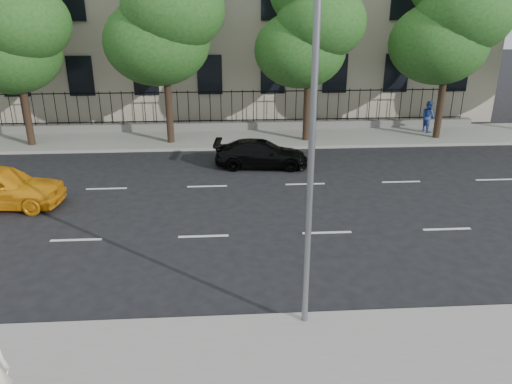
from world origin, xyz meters
TOP-DOWN VIEW (x-y plane):
  - ground at (0.00, 0.00)m, footprint 120.00×120.00m
  - near_sidewalk at (0.00, -4.00)m, footprint 60.00×4.00m
  - far_sidewalk at (0.00, 14.00)m, footprint 60.00×4.00m
  - lane_markings at (0.00, 4.75)m, footprint 49.60×4.62m
  - iron_fence at (0.00, 15.70)m, footprint 30.00×0.50m
  - street_light at (2.50, -1.77)m, footprint 0.25×3.32m
  - tree_b at (-8.96, 13.36)m, footprint 5.53×5.12m
  - tree_c at (-1.96, 13.36)m, footprint 5.89×5.50m
  - tree_d at (5.04, 13.36)m, footprint 5.34×4.94m
  - tree_e at (12.04, 13.36)m, footprint 5.71×5.31m
  - black_sedan at (2.37, 9.37)m, footprint 4.31×2.09m
  - pedestrian_far at (11.97, 14.44)m, footprint 0.83×0.96m

SIDE VIEW (x-z plane):
  - ground at x=0.00m, z-range 0.00..0.00m
  - lane_markings at x=0.00m, z-range 0.00..0.01m
  - near_sidewalk at x=0.00m, z-range 0.00..0.15m
  - far_sidewalk at x=0.00m, z-range 0.00..0.15m
  - black_sedan at x=2.37m, z-range 0.00..1.21m
  - iron_fence at x=0.00m, z-range -0.45..1.75m
  - pedestrian_far at x=11.97m, z-range 0.15..1.84m
  - street_light at x=2.50m, z-range 1.12..9.17m
  - tree_d at x=5.04m, z-range 1.42..10.26m
  - tree_b at x=-8.96m, z-range 1.35..10.33m
  - tree_e at x=12.04m, z-range 1.47..10.93m
  - tree_c at x=-1.96m, z-range 1.51..11.31m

